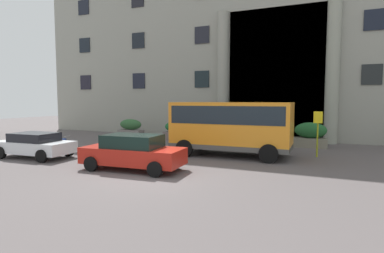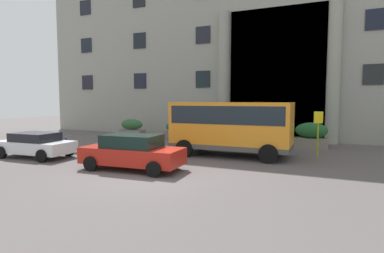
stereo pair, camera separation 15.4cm
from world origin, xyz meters
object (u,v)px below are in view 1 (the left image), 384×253
Objects in this scene: hedge_planter_entrance_left at (249,133)px; parked_coupe_end at (35,145)px; bus_stop_sign at (318,129)px; hedge_planter_east at (310,135)px; scooter_by_planter at (58,143)px; hedge_planter_west at (131,128)px; parked_compact_extra at (133,152)px; hedge_planter_far_east at (174,131)px; orange_minibus at (231,124)px.

hedge_planter_entrance_left is 0.45× the size of parked_coupe_end.
bus_stop_sign is at bearing -41.23° from hedge_planter_entrance_left.
hedge_planter_east reaches higher than hedge_planter_entrance_left.
hedge_planter_west is at bearing 77.35° from scooter_by_planter.
bus_stop_sign is at bearing 21.29° from parked_coupe_end.
hedge_planter_west is 0.50× the size of parked_coupe_end.
scooter_by_planter is (-13.85, -3.91, -1.02)m from bus_stop_sign.
parked_compact_extra is at bearing -32.50° from scooter_by_planter.
parked_compact_extra reaches higher than parked_coupe_end.
bus_stop_sign is 0.59× the size of parked_coupe_end.
hedge_planter_entrance_left is 0.91× the size of hedge_planter_east.
scooter_by_planter is (-6.78, 2.40, -0.31)m from parked_compact_extra.
scooter_by_planter is (-3.95, -7.09, -0.20)m from hedge_planter_far_east.
parked_compact_extra is 7.20m from scooter_by_planter.
hedge_planter_far_east is at bearing 47.88° from scooter_by_planter.
hedge_planter_entrance_left is 13.23m from parked_coupe_end.
scooter_by_planter is (-9.66, -2.46, -1.23)m from orange_minibus.
hedge_planter_far_east is 9.40m from hedge_planter_east.
orange_minibus is 3.09× the size of hedge_planter_east.
hedge_planter_east is 15.23m from scooter_by_planter.
bus_stop_sign is 3.54m from hedge_planter_east.
parked_compact_extra reaches higher than hedge_planter_entrance_left.
orange_minibus reaches higher than scooter_by_planter.
hedge_planter_east is (9.39, 0.24, 0.09)m from hedge_planter_far_east.
scooter_by_planter is at bearing -119.09° from hedge_planter_far_east.
parked_coupe_end is (0.64, -9.43, -0.02)m from hedge_planter_west.
hedge_planter_far_east is 9.91m from parked_compact_extra.
parked_coupe_end is (-12.75, -9.40, -0.08)m from hedge_planter_east.
scooter_by_planter is (0.05, -7.37, -0.24)m from hedge_planter_west.
hedge_planter_east is (13.39, -0.03, 0.06)m from hedge_planter_west.
scooter_by_planter is at bearing -140.15° from hedge_planter_entrance_left.
hedge_planter_east reaches higher than scooter_by_planter.
hedge_planter_west is at bearing 166.02° from bus_stop_sign.
parked_compact_extra is (-6.56, -9.74, 0.01)m from hedge_planter_east.
bus_stop_sign is 1.57× the size of hedge_planter_far_east.
hedge_planter_far_east is at bearing -3.92° from hedge_planter_west.
hedge_planter_west reaches higher than parked_coupe_end.
hedge_planter_west is 11.92m from parked_compact_extra.
parked_compact_extra is at bearing -123.96° from hedge_planter_east.
hedge_planter_east reaches higher than hedge_planter_west.
hedge_planter_west is (-13.90, 3.46, -0.78)m from bus_stop_sign.
scooter_by_planter is at bearing -166.90° from orange_minibus.
parked_compact_extra is 6.20m from parked_coupe_end.
parked_coupe_end is (-13.26, -5.97, -0.80)m from bus_stop_sign.
hedge_planter_west is (-9.43, -0.46, 0.02)m from hedge_planter_entrance_left.
parked_coupe_end is at bearing -110.14° from hedge_planter_far_east.
hedge_planter_west is at bearing 90.92° from parked_coupe_end.
bus_stop_sign is 1.18× the size of hedge_planter_east.
bus_stop_sign is at bearing 2.72° from scooter_by_planter.
hedge_planter_east reaches higher than parked_compact_extra.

